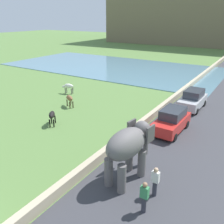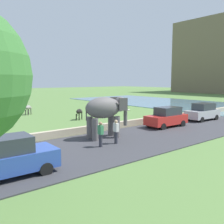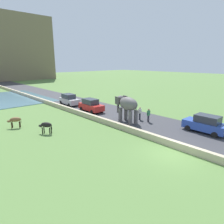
{
  "view_description": "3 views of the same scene",
  "coord_description": "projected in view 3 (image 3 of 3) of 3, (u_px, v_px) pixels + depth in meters",
  "views": [
    {
      "loc": [
        8.55,
        -1.83,
        8.19
      ],
      "look_at": [
        0.16,
        11.41,
        1.96
      ],
      "focal_mm": 39.02,
      "sensor_mm": 36.0,
      "label": 1
    },
    {
      "loc": [
        17.28,
        -2.69,
        4.17
      ],
      "look_at": [
        0.97,
        10.34,
        1.46
      ],
      "focal_mm": 39.49,
      "sensor_mm": 36.0,
      "label": 2
    },
    {
      "loc": [
        -12.58,
        -6.83,
        6.86
      ],
      "look_at": [
        2.18,
        8.94,
        1.23
      ],
      "focal_mm": 31.18,
      "sensor_mm": 36.0,
      "label": 3
    }
  ],
  "objects": [
    {
      "name": "elephant",
      "position": [
        127.0,
        105.0,
        22.16
      ],
      "size": [
        1.74,
        3.55,
        2.99
      ],
      "color": "#605B5B",
      "rests_on": "ground"
    },
    {
      "name": "road_surface",
      "position": [
        79.0,
        104.0,
        32.3
      ],
      "size": [
        7.0,
        120.0,
        0.06
      ],
      "primitive_type": "cube",
      "color": "#38383D",
      "rests_on": "ground"
    },
    {
      "name": "car_red",
      "position": [
        91.0,
        105.0,
        27.22
      ],
      "size": [
        1.89,
        4.05,
        1.8
      ],
      "color": "red",
      "rests_on": "ground"
    },
    {
      "name": "car_blue",
      "position": [
        205.0,
        124.0,
        19.11
      ],
      "size": [
        1.85,
        4.03,
        1.8
      ],
      "color": "#2D4CA8",
      "rests_on": "ground"
    },
    {
      "name": "cow_brown",
      "position": [
        15.0,
        120.0,
        20.57
      ],
      "size": [
        1.37,
        0.97,
        1.15
      ],
      "color": "brown",
      "rests_on": "ground"
    },
    {
      "name": "person_beside_elephant",
      "position": [
        140.0,
        113.0,
        23.24
      ],
      "size": [
        0.36,
        0.22,
        1.63
      ],
      "color": "#33333D",
      "rests_on": "ground"
    },
    {
      "name": "car_silver",
      "position": [
        69.0,
        100.0,
        31.32
      ],
      "size": [
        1.87,
        4.04,
        1.8
      ],
      "color": "#B7B7BC",
      "rests_on": "ground"
    },
    {
      "name": "person_trailing",
      "position": [
        148.0,
        115.0,
        22.37
      ],
      "size": [
        0.36,
        0.22,
        1.63
      ],
      "color": "#33333D",
      "rests_on": "ground"
    },
    {
      "name": "cow_black",
      "position": [
        46.0,
        125.0,
        18.89
      ],
      "size": [
        1.1,
        1.31,
        1.15
      ],
      "color": "black",
      "rests_on": "ground"
    },
    {
      "name": "ground_plane",
      "position": [
        171.0,
        154.0,
        14.87
      ],
      "size": [
        220.0,
        220.0,
        0.0
      ],
      "primitive_type": "plane",
      "color": "#567A3D"
    },
    {
      "name": "barrier_wall",
      "position": [
        65.0,
        108.0,
        28.31
      ],
      "size": [
        0.4,
        110.0,
        0.59
      ],
      "primitive_type": "cube",
      "color": "tan",
      "rests_on": "ground"
    }
  ]
}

